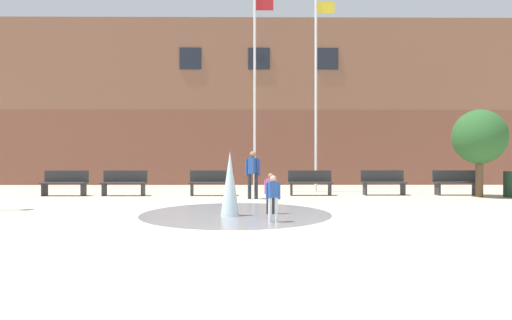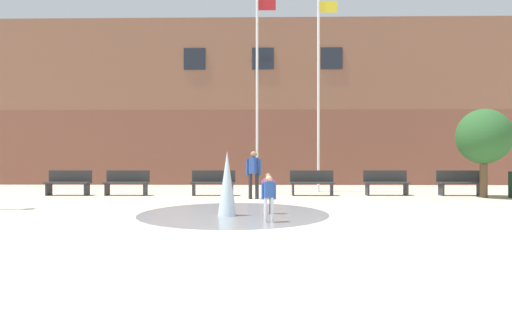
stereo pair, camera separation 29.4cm
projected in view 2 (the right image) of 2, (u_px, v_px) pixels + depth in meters
name	position (u px, v px, depth m)	size (l,w,h in m)	color
ground_plane	(264.00, 264.00, 5.05)	(100.00, 100.00, 0.00)	#BCB299
library_building	(263.00, 109.00, 23.37)	(36.00, 6.05, 8.58)	brown
splash_fountain	(230.00, 194.00, 9.48)	(4.60, 4.60, 1.52)	gray
park_bench_far_left	(69.00, 182.00, 14.60)	(1.60, 0.44, 0.91)	#28282D
park_bench_left_of_flagpoles	(127.00, 182.00, 14.58)	(1.60, 0.44, 0.91)	#28282D
park_bench_under_left_flagpole	(213.00, 182.00, 14.56)	(1.60, 0.44, 0.91)	#28282D
park_bench_center	(312.00, 182.00, 14.53)	(1.60, 0.44, 0.91)	#28282D
park_bench_under_right_flagpole	(386.00, 182.00, 14.60)	(1.60, 0.44, 0.91)	#28282D
park_bench_far_right	(460.00, 182.00, 14.52)	(1.60, 0.44, 0.91)	#28282D
adult_in_red	(254.00, 171.00, 13.26)	(0.50, 0.39, 1.59)	#28282D
child_with_pink_shirt	(268.00, 190.00, 9.62)	(0.31, 0.15, 0.99)	#28282D
child_in_fountain	(269.00, 195.00, 8.36)	(0.31, 0.20, 0.99)	silver
flagpole_left	(258.00, 85.00, 16.02)	(0.80, 0.10, 8.16)	silver
flagpole_right	(319.00, 86.00, 15.98)	(0.80, 0.10, 8.05)	silver
street_tree_near_building	(484.00, 137.00, 13.72)	(1.78, 1.78, 3.06)	brown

